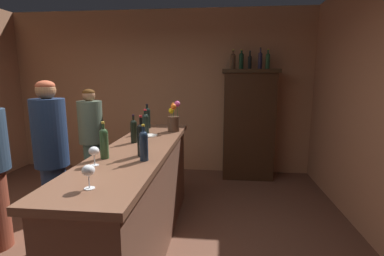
{
  "coord_description": "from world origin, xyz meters",
  "views": [
    {
      "loc": [
        1.1,
        -2.1,
        1.69
      ],
      "look_at": [
        0.84,
        0.4,
        1.23
      ],
      "focal_mm": 26.23,
      "sensor_mm": 36.0,
      "label": 1
    }
  ],
  "objects": [
    {
      "name": "display_bottle_midright",
      "position": [
        1.71,
        2.58,
        1.96
      ],
      "size": [
        0.07,
        0.07,
        0.34
      ],
      "color": "#252139",
      "rests_on": "display_cabinet"
    },
    {
      "name": "wine_bottle_rose",
      "position": [
        0.23,
        1.04,
        1.17
      ],
      "size": [
        0.08,
        0.08,
        0.29
      ],
      "color": "black",
      "rests_on": "bar_counter"
    },
    {
      "name": "wine_glass_front",
      "position": [
        0.34,
        -0.6,
        1.15
      ],
      "size": [
        0.08,
        0.08,
        0.15
      ],
      "color": "white",
      "rests_on": "bar_counter"
    },
    {
      "name": "patron_tall",
      "position": [
        -0.66,
        1.5,
        0.84
      ],
      "size": [
        0.33,
        0.33,
        1.54
      ],
      "rotation": [
        0.0,
        0.0,
        -1.15
      ],
      "color": "#3E5F55",
      "rests_on": "ground"
    },
    {
      "name": "wine_bottle_merlot",
      "position": [
        0.51,
        -0.02,
        1.17
      ],
      "size": [
        0.07,
        0.07,
        0.29
      ],
      "color": "#19283D",
      "rests_on": "bar_counter"
    },
    {
      "name": "wine_bottle_syrah",
      "position": [
        0.17,
        0.01,
        1.18
      ],
      "size": [
        0.07,
        0.07,
        0.3
      ],
      "color": "#2A4426",
      "rests_on": "bar_counter"
    },
    {
      "name": "display_cabinet",
      "position": [
        1.56,
        2.58,
        0.94
      ],
      "size": [
        0.9,
        0.47,
        1.82
      ],
      "color": "#351E11",
      "rests_on": "ground"
    },
    {
      "name": "wall_back",
      "position": [
        0.0,
        2.91,
        1.42
      ],
      "size": [
        5.42,
        0.12,
        2.83
      ],
      "primitive_type": "cube",
      "color": "tan",
      "rests_on": "ground"
    },
    {
      "name": "display_bottle_midleft",
      "position": [
        1.41,
        2.58,
        1.96
      ],
      "size": [
        0.08,
        0.08,
        0.31
      ],
      "color": "#14351F",
      "rests_on": "display_cabinet"
    },
    {
      "name": "display_bottle_left",
      "position": [
        1.28,
        2.58,
        1.96
      ],
      "size": [
        0.08,
        0.08,
        0.31
      ],
      "color": "#48301F",
      "rests_on": "display_cabinet"
    },
    {
      "name": "display_bottle_center",
      "position": [
        1.55,
        2.58,
        1.94
      ],
      "size": [
        0.06,
        0.06,
        0.29
      ],
      "color": "black",
      "rests_on": "display_cabinet"
    },
    {
      "name": "wine_glass_mid",
      "position": [
        0.17,
        -0.18,
        1.15
      ],
      "size": [
        0.08,
        0.08,
        0.14
      ],
      "color": "white",
      "rests_on": "bar_counter"
    },
    {
      "name": "wine_bottle_malbec",
      "position": [
        0.24,
        0.57,
        1.17
      ],
      "size": [
        0.07,
        0.07,
        0.28
      ],
      "color": "black",
      "rests_on": "bar_counter"
    },
    {
      "name": "wine_bottle_chardonnay",
      "position": [
        0.45,
        0.12,
        1.19
      ],
      "size": [
        0.07,
        0.07,
        0.34
      ],
      "color": "black",
      "rests_on": "bar_counter"
    },
    {
      "name": "patron_redhead",
      "position": [
        -0.5,
        0.33,
        0.92
      ],
      "size": [
        0.31,
        0.31,
        1.66
      ],
      "rotation": [
        0.0,
        0.0,
        0.05
      ],
      "color": "navy",
      "rests_on": "ground"
    },
    {
      "name": "bar_counter",
      "position": [
        0.33,
        0.4,
        0.52
      ],
      "size": [
        0.61,
        2.56,
        1.04
      ],
      "color": "brown",
      "rests_on": "ground"
    },
    {
      "name": "flower_arrangement",
      "position": [
        0.54,
        1.2,
        1.18
      ],
      "size": [
        0.16,
        0.17,
        0.37
      ],
      "color": "#482E20",
      "rests_on": "bar_counter"
    },
    {
      "name": "cheese_plate",
      "position": [
        0.32,
        0.9,
        1.05
      ],
      "size": [
        0.17,
        0.17,
        0.01
      ],
      "primitive_type": "cylinder",
      "color": "white",
      "rests_on": "bar_counter"
    },
    {
      "name": "display_bottle_right",
      "position": [
        1.83,
        2.58,
        1.95
      ],
      "size": [
        0.07,
        0.07,
        0.32
      ],
      "color": "#244B2B",
      "rests_on": "display_cabinet"
    },
    {
      "name": "wine_bottle_pinot",
      "position": [
        0.16,
        1.38,
        1.19
      ],
      "size": [
        0.08,
        0.08,
        0.31
      ],
      "color": "black",
      "rests_on": "bar_counter"
    }
  ]
}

